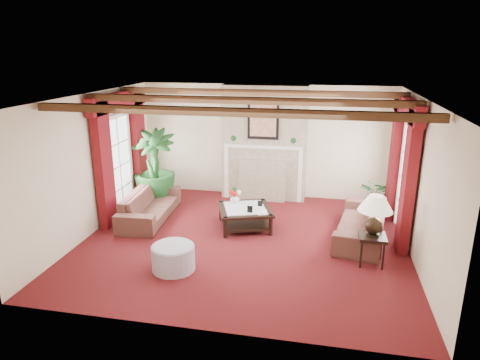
% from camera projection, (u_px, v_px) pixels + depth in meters
% --- Properties ---
extents(floor, '(6.00, 6.00, 0.00)m').
position_uv_depth(floor, '(244.00, 241.00, 8.12)').
color(floor, '#490D0F').
rests_on(floor, ground).
extents(ceiling, '(6.00, 6.00, 0.00)m').
position_uv_depth(ceiling, '(244.00, 97.00, 7.32)').
color(ceiling, white).
rests_on(ceiling, floor).
extents(back_wall, '(6.00, 0.02, 2.70)m').
position_uv_depth(back_wall, '(265.00, 141.00, 10.30)').
color(back_wall, beige).
rests_on(back_wall, ground).
extents(left_wall, '(0.02, 5.50, 2.70)m').
position_uv_depth(left_wall, '(92.00, 164.00, 8.28)').
color(left_wall, beige).
rests_on(left_wall, ground).
extents(right_wall, '(0.02, 5.50, 2.70)m').
position_uv_depth(right_wall, '(420.00, 182.00, 7.16)').
color(right_wall, beige).
rests_on(right_wall, ground).
extents(ceiling_beams, '(6.00, 3.00, 0.12)m').
position_uv_depth(ceiling_beams, '(244.00, 101.00, 7.34)').
color(ceiling_beams, '#3C2413').
rests_on(ceiling_beams, ceiling).
extents(fireplace, '(2.00, 0.52, 2.70)m').
position_uv_depth(fireplace, '(265.00, 85.00, 9.71)').
color(fireplace, tan).
rests_on(fireplace, ground).
extents(french_door_left, '(0.10, 1.10, 2.16)m').
position_uv_depth(french_door_left, '(115.00, 116.00, 8.99)').
color(french_door_left, white).
rests_on(french_door_left, ground).
extents(french_door_right, '(0.10, 1.10, 2.16)m').
position_uv_depth(french_door_right, '(412.00, 126.00, 7.87)').
color(french_door_right, white).
rests_on(french_door_right, ground).
extents(curtains_left, '(0.20, 2.40, 2.55)m').
position_uv_depth(curtains_left, '(118.00, 96.00, 8.84)').
color(curtains_left, '#570B15').
rests_on(curtains_left, ground).
extents(curtains_right, '(0.20, 2.40, 2.55)m').
position_uv_depth(curtains_right, '(409.00, 103.00, 7.77)').
color(curtains_right, '#570B15').
rests_on(curtains_right, ground).
extents(sofa_left, '(2.13, 0.86, 0.80)m').
position_uv_depth(sofa_left, '(150.00, 200.00, 9.09)').
color(sofa_left, '#390F1E').
rests_on(sofa_left, ground).
extents(sofa_right, '(2.31, 1.28, 0.83)m').
position_uv_depth(sofa_right, '(361.00, 217.00, 8.15)').
color(sofa_right, '#390F1E').
rests_on(sofa_right, ground).
extents(potted_palm, '(1.42, 1.99, 0.98)m').
position_uv_depth(potted_palm, '(155.00, 183.00, 9.97)').
color(potted_palm, black).
rests_on(potted_palm, ground).
extents(small_plant, '(1.50, 1.51, 0.63)m').
position_uv_depth(small_plant, '(377.00, 201.00, 9.32)').
color(small_plant, black).
rests_on(small_plant, ground).
extents(coffee_table, '(1.29, 1.29, 0.42)m').
position_uv_depth(coffee_table, '(245.00, 218.00, 8.68)').
color(coffee_table, black).
rests_on(coffee_table, ground).
extents(side_table, '(0.53, 0.53, 0.52)m').
position_uv_depth(side_table, '(371.00, 250.00, 7.19)').
color(side_table, black).
rests_on(side_table, ground).
extents(ottoman, '(0.71, 0.71, 0.41)m').
position_uv_depth(ottoman, '(173.00, 258.00, 7.02)').
color(ottoman, '#9C94A7').
rests_on(ottoman, ground).
extents(table_lamp, '(0.57, 0.57, 0.72)m').
position_uv_depth(table_lamp, '(375.00, 215.00, 7.00)').
color(table_lamp, black).
rests_on(table_lamp, side_table).
extents(flower_vase, '(0.31, 0.31, 0.19)m').
position_uv_depth(flower_vase, '(235.00, 198.00, 8.88)').
color(flower_vase, silver).
rests_on(flower_vase, coffee_table).
extents(book, '(0.22, 0.13, 0.28)m').
position_uv_depth(book, '(257.00, 206.00, 8.31)').
color(book, black).
rests_on(book, coffee_table).
extents(photo_frame_a, '(0.11, 0.03, 0.15)m').
position_uv_depth(photo_frame_a, '(250.00, 209.00, 8.34)').
color(photo_frame_a, black).
rests_on(photo_frame_a, coffee_table).
extents(photo_frame_b, '(0.10, 0.02, 0.13)m').
position_uv_depth(photo_frame_b, '(260.00, 204.00, 8.67)').
color(photo_frame_b, black).
rests_on(photo_frame_b, coffee_table).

